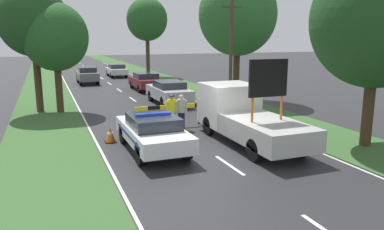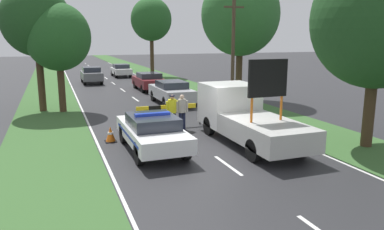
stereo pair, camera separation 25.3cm
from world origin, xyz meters
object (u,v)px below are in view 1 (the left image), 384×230
roadside_tree_mid_left (377,20)px  roadside_tree_near_left (55,37)px  queued_car_suv_grey (87,75)px  roadside_tree_mid_right (33,21)px  queued_car_sedan_silver (169,92)px  roadside_tree_far_left (238,15)px  police_officer (172,109)px  road_barrier (172,108)px  traffic_cone_centre_front (215,115)px  traffic_cone_near_truck (110,135)px  queued_car_wagon_maroon (146,81)px  work_truck (244,115)px  pedestrian_civilian (181,109)px  queued_car_van_white (117,70)px  roadside_tree_near_right (147,20)px  utility_pole (231,53)px  traffic_cone_near_police (146,119)px  police_car (153,131)px

roadside_tree_mid_left → roadside_tree_near_left: bearing=133.4°
queued_car_suv_grey → roadside_tree_mid_right: bearing=72.5°
queued_car_sedan_silver → roadside_tree_far_left: bearing=175.7°
police_officer → roadside_tree_mid_right: roadside_tree_mid_right is taller
road_barrier → roadside_tree_mid_right: (-5.88, 6.28, 4.19)m
police_officer → roadside_tree_far_left: size_ratio=0.20×
traffic_cone_centre_front → traffic_cone_near_truck: (-5.51, -1.71, -0.05)m
traffic_cone_centre_front → queued_car_wagon_maroon: (-0.24, 12.83, 0.38)m
queued_car_wagon_maroon → work_truck: bearing=89.7°
traffic_cone_centre_front → roadside_tree_mid_left: size_ratio=0.10×
police_officer → pedestrian_civilian: size_ratio=1.01×
pedestrian_civilian → roadside_tree_far_left: 10.12m
queued_car_suv_grey → roadside_tree_near_left: bearing=77.5°
queued_car_van_white → roadside_tree_far_left: roadside_tree_far_left is taller
police_officer → traffic_cone_centre_front: 2.71m
road_barrier → queued_car_suv_grey: queued_car_suv_grey is taller
roadside_tree_mid_right → traffic_cone_near_truck: bearing=-71.2°
traffic_cone_centre_front → roadside_tree_near_right: size_ratio=0.09×
queued_car_wagon_maroon → roadside_tree_mid_left: size_ratio=0.60×
police_officer → utility_pole: bearing=-128.6°
traffic_cone_near_police → queued_car_suv_grey: (-0.72, 18.42, 0.50)m
work_truck → road_barrier: (-1.99, 3.42, -0.18)m
roadside_tree_far_left → pedestrian_civilian: bearing=-134.2°
police_officer → pedestrian_civilian: 0.46m
traffic_cone_centre_front → roadside_tree_near_left: (-7.12, 5.59, 3.85)m
queued_car_sedan_silver → roadside_tree_far_left: (4.66, -0.35, 4.86)m
police_officer → utility_pole: (4.60, 3.12, 2.38)m
queued_car_suv_grey → utility_pole: (6.22, -16.61, 2.55)m
police_officer → traffic_cone_centre_front: bearing=-146.9°
police_officer → roadside_tree_mid_left: size_ratio=0.22×
pedestrian_civilian → roadside_tree_far_left: bearing=56.3°
queued_car_suv_grey → roadside_tree_far_left: roadside_tree_far_left is taller
pedestrian_civilian → roadside_tree_mid_left: roadside_tree_mid_left is taller
traffic_cone_near_police → roadside_tree_mid_left: 10.72m
police_car → queued_car_wagon_maroon: 16.82m
work_truck → roadside_tree_far_left: size_ratio=0.74×
work_truck → traffic_cone_near_truck: size_ratio=9.71×
traffic_cone_near_truck → roadside_tree_mid_left: 11.15m
traffic_cone_near_police → queued_car_wagon_maroon: queued_car_wagon_maroon is taller
traffic_cone_near_police → roadside_tree_mid_left: size_ratio=0.09×
roadside_tree_near_left → queued_car_suv_grey: bearing=77.5°
traffic_cone_near_truck → queued_car_wagon_maroon: size_ratio=0.14×
road_barrier → roadside_tree_mid_right: size_ratio=0.49×
roadside_tree_mid_right → utility_pole: bearing=-20.4°
road_barrier → roadside_tree_mid_left: (6.09, -5.85, 3.93)m
traffic_cone_near_truck → queued_car_sedan_silver: 9.21m
police_officer → queued_car_van_white: police_officer is taller
traffic_cone_centre_front → traffic_cone_near_truck: bearing=-162.7°
queued_car_wagon_maroon → queued_car_van_white: bearing=-88.6°
traffic_cone_near_truck → queued_car_wagon_maroon: (5.27, 14.54, 0.43)m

